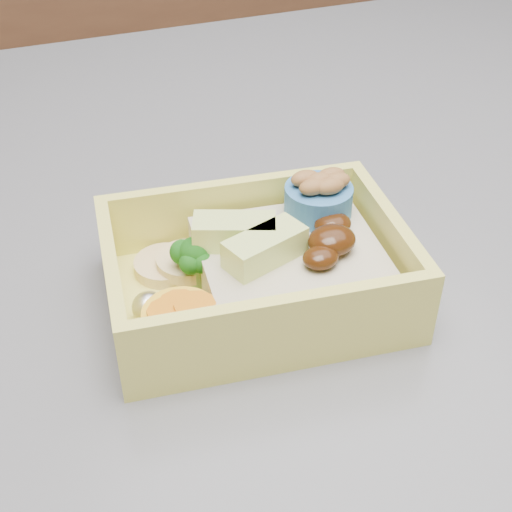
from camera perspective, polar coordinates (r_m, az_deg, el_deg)
name	(u,v)px	position (r m, az deg, el deg)	size (l,w,h in m)	color
bento_box	(264,268)	(0.42, 0.65, -0.97)	(0.19, 0.14, 0.06)	#E8E05F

